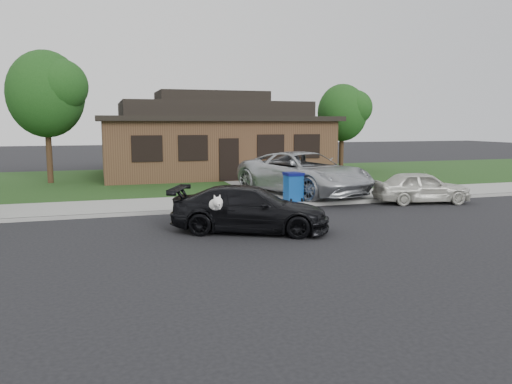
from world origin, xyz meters
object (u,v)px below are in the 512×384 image
object	(u,v)px
minivan	(304,173)
white_compact	(421,187)
recycling_bin	(293,187)
sedan	(250,209)

from	to	relation	value
minivan	white_compact	world-z (taller)	minivan
white_compact	recycling_bin	xyz separation A→B (m)	(-4.79, 1.12, 0.06)
white_compact	recycling_bin	distance (m)	4.92
minivan	white_compact	distance (m)	4.63
sedan	minivan	size ratio (longest dim) A/B	0.77
sedan	white_compact	distance (m)	8.23
recycling_bin	sedan	bearing A→B (deg)	-126.38
sedan	recycling_bin	size ratio (longest dim) A/B	4.37
sedan	recycling_bin	xyz separation A→B (m)	(2.91, 4.04, 0.03)
white_compact	recycling_bin	bearing A→B (deg)	87.81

